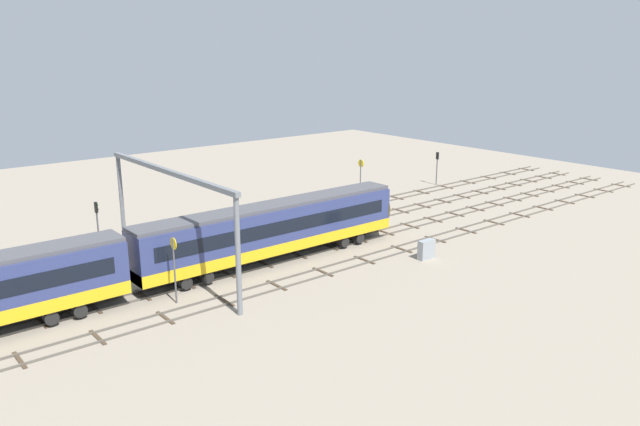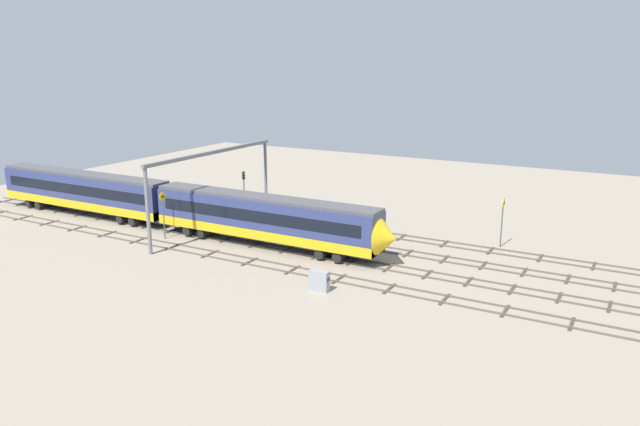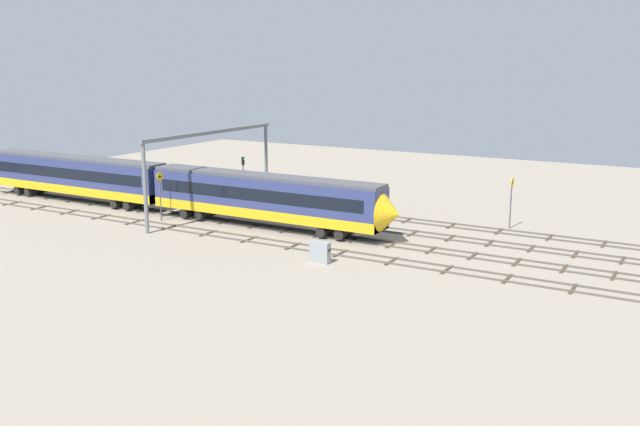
{
  "view_description": "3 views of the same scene",
  "coord_description": "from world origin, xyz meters",
  "views": [
    {
      "loc": [
        -33.94,
        -42.36,
        17.34
      ],
      "look_at": [
        0.56,
        -0.32,
        2.63
      ],
      "focal_mm": 35.0,
      "sensor_mm": 36.0,
      "label": 1
    },
    {
      "loc": [
        26.24,
        -48.94,
        17.73
      ],
      "look_at": [
        -1.12,
        0.01,
        3.41
      ],
      "focal_mm": 34.44,
      "sensor_mm": 36.0,
      "label": 2
    },
    {
      "loc": [
        30.03,
        -54.62,
        15.19
      ],
      "look_at": [
        -0.48,
        -1.47,
        1.8
      ],
      "focal_mm": 39.33,
      "sensor_mm": 36.0,
      "label": 3
    }
  ],
  "objects": [
    {
      "name": "ground_plane",
      "position": [
        0.0,
        0.0,
        0.0
      ],
      "size": [
        110.05,
        110.05,
        0.0
      ],
      "primitive_type": "plane",
      "color": "gray"
    },
    {
      "name": "track_near_foreground",
      "position": [
        -0.0,
        -6.83,
        0.07
      ],
      "size": [
        94.05,
        2.4,
        0.16
      ],
      "color": "#59544C",
      "rests_on": "ground"
    },
    {
      "name": "track_with_train",
      "position": [
        -0.0,
        -2.28,
        0.07
      ],
      "size": [
        94.05,
        2.4,
        0.16
      ],
      "color": "#59544C",
      "rests_on": "ground"
    },
    {
      "name": "track_middle",
      "position": [
        -0.0,
        2.28,
        0.07
      ],
      "size": [
        94.05,
        2.4,
        0.16
      ],
      "color": "#59544C",
      "rests_on": "ground"
    },
    {
      "name": "track_second_far",
      "position": [
        -0.0,
        6.83,
        0.07
      ],
      "size": [
        94.05,
        2.4,
        0.16
      ],
      "color": "#59544C",
      "rests_on": "ground"
    },
    {
      "name": "train",
      "position": [
        -17.82,
        -2.28,
        2.66
      ],
      "size": [
        50.4,
        3.24,
        4.8
      ],
      "color": "navy",
      "rests_on": "ground"
    },
    {
      "name": "overhead_gantry",
      "position": [
        -13.79,
        0.1,
        6.41
      ],
      "size": [
        0.4,
        19.66,
        8.4
      ],
      "color": "slate",
      "rests_on": "ground"
    },
    {
      "name": "speed_sign_near_foreground",
      "position": [
        -16.16,
        -5.0,
        3.05
      ],
      "size": [
        0.14,
        0.85,
        4.75
      ],
      "color": "#4C4C51",
      "rests_on": "ground"
    },
    {
      "name": "speed_sign_mid_trackside",
      "position": [
        13.92,
        8.64,
        3.08
      ],
      "size": [
        0.14,
        0.87,
        4.77
      ],
      "color": "#4C4C51",
      "rests_on": "ground"
    },
    {
      "name": "signal_light_trackside_approach",
      "position": [
        -16.35,
        8.79,
        2.99
      ],
      "size": [
        0.31,
        0.32,
        4.57
      ],
      "color": "#4C4C51",
      "rests_on": "ground"
    },
    {
      "name": "relay_cabinet",
      "position": [
        4.3,
        -9.79,
        0.82
      ],
      "size": [
        1.6,
        0.61,
        1.63
      ],
      "color": "gray",
      "rests_on": "ground"
    }
  ]
}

